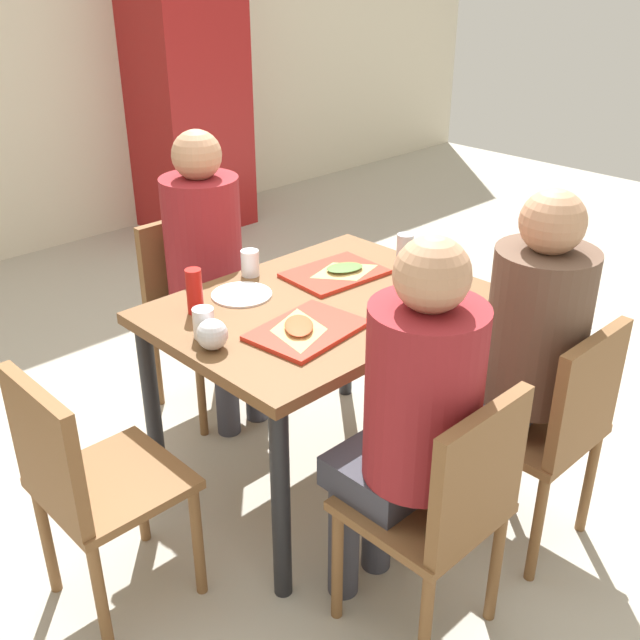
{
  "coord_description": "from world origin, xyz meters",
  "views": [
    {
      "loc": [
        -1.68,
        -1.73,
        1.89
      ],
      "look_at": [
        0.0,
        0.0,
        0.69
      ],
      "focal_mm": 41.89,
      "sensor_mm": 36.0,
      "label": 1
    }
  ],
  "objects_px": {
    "pizza_slice_b": "(345,269)",
    "plastic_cup_b": "(402,317)",
    "plastic_cup_a": "(250,263)",
    "drink_fridge": "(188,96)",
    "chair_near_right": "(553,422)",
    "person_in_brown_jacket": "(525,342)",
    "person_in_red": "(412,410)",
    "soda_can": "(405,249)",
    "chair_near_left": "(446,504)",
    "main_table": "(320,326)",
    "chair_left_end": "(85,479)",
    "pizza_slice_a": "(299,327)",
    "paper_plate_center": "(242,295)",
    "tray_red_far": "(335,274)",
    "paper_plate_near_edge": "(401,305)",
    "tray_red_near": "(307,330)",
    "person_far_side": "(209,256)",
    "foil_bundle": "(212,334)",
    "chair_far_side": "(194,300)",
    "plastic_cup_c": "(204,323)",
    "condiment_bottle": "(195,291)"
  },
  "relations": [
    {
      "from": "paper_plate_near_edge",
      "to": "plastic_cup_b",
      "type": "relative_size",
      "value": 2.2
    },
    {
      "from": "chair_near_right",
      "to": "person_in_brown_jacket",
      "type": "height_order",
      "value": "person_in_brown_jacket"
    },
    {
      "from": "paper_plate_center",
      "to": "soda_can",
      "type": "bearing_deg",
      "value": -17.55
    },
    {
      "from": "tray_red_near",
      "to": "person_in_red",
      "type": "bearing_deg",
      "value": -99.5
    },
    {
      "from": "plastic_cup_a",
      "to": "condiment_bottle",
      "type": "bearing_deg",
      "value": -160.02
    },
    {
      "from": "chair_left_end",
      "to": "plastic_cup_c",
      "type": "xyz_separation_m",
      "value": [
        0.5,
        0.06,
        0.31
      ]
    },
    {
      "from": "tray_red_near",
      "to": "foil_bundle",
      "type": "relative_size",
      "value": 3.6
    },
    {
      "from": "chair_near_left",
      "to": "plastic_cup_b",
      "type": "height_order",
      "value": "plastic_cup_b"
    },
    {
      "from": "chair_far_side",
      "to": "plastic_cup_b",
      "type": "xyz_separation_m",
      "value": [
        0.03,
        -1.16,
        0.31
      ]
    },
    {
      "from": "tray_red_far",
      "to": "pizza_slice_b",
      "type": "relative_size",
      "value": 1.48
    },
    {
      "from": "chair_near_left",
      "to": "paper_plate_center",
      "type": "relative_size",
      "value": 3.89
    },
    {
      "from": "tray_red_far",
      "to": "pizza_slice_a",
      "type": "xyz_separation_m",
      "value": [
        -0.43,
        -0.26,
        0.02
      ]
    },
    {
      "from": "chair_far_side",
      "to": "soda_can",
      "type": "xyz_separation_m",
      "value": [
        0.49,
        -0.78,
        0.33
      ]
    },
    {
      "from": "paper_plate_near_edge",
      "to": "plastic_cup_a",
      "type": "relative_size",
      "value": 2.2
    },
    {
      "from": "plastic_cup_b",
      "to": "pizza_slice_a",
      "type": "bearing_deg",
      "value": 139.76
    },
    {
      "from": "chair_left_end",
      "to": "plastic_cup_c",
      "type": "height_order",
      "value": "plastic_cup_c"
    },
    {
      "from": "tray_red_far",
      "to": "paper_plate_near_edge",
      "type": "distance_m",
      "value": 0.36
    },
    {
      "from": "drink_fridge",
      "to": "plastic_cup_c",
      "type": "bearing_deg",
      "value": -124.44
    },
    {
      "from": "chair_far_side",
      "to": "pizza_slice_a",
      "type": "distance_m",
      "value": 1.01
    },
    {
      "from": "plastic_cup_c",
      "to": "chair_left_end",
      "type": "bearing_deg",
      "value": -172.84
    },
    {
      "from": "main_table",
      "to": "plastic_cup_b",
      "type": "xyz_separation_m",
      "value": [
        0.03,
        -0.35,
        0.15
      ]
    },
    {
      "from": "main_table",
      "to": "chair_left_end",
      "type": "xyz_separation_m",
      "value": [
        -0.96,
        0.0,
        -0.16
      ]
    },
    {
      "from": "plastic_cup_a",
      "to": "drink_fridge",
      "type": "height_order",
      "value": "drink_fridge"
    },
    {
      "from": "chair_near_left",
      "to": "foil_bundle",
      "type": "bearing_deg",
      "value": 104.44
    },
    {
      "from": "person_in_red",
      "to": "person_far_side",
      "type": "height_order",
      "value": "same"
    },
    {
      "from": "plastic_cup_b",
      "to": "person_in_red",
      "type": "bearing_deg",
      "value": -135.89
    },
    {
      "from": "tray_red_near",
      "to": "tray_red_far",
      "type": "bearing_deg",
      "value": 34.03
    },
    {
      "from": "pizza_slice_a",
      "to": "foil_bundle",
      "type": "distance_m",
      "value": 0.29
    },
    {
      "from": "pizza_slice_a",
      "to": "condiment_bottle",
      "type": "distance_m",
      "value": 0.4
    },
    {
      "from": "person_far_side",
      "to": "plastic_cup_b",
      "type": "xyz_separation_m",
      "value": [
        0.03,
        -1.02,
        0.07
      ]
    },
    {
      "from": "tray_red_near",
      "to": "paper_plate_center",
      "type": "xyz_separation_m",
      "value": [
        0.03,
        0.38,
        -0.0
      ]
    },
    {
      "from": "chair_near_right",
      "to": "main_table",
      "type": "bearing_deg",
      "value": 109.71
    },
    {
      "from": "main_table",
      "to": "tray_red_far",
      "type": "distance_m",
      "value": 0.26
    },
    {
      "from": "tray_red_far",
      "to": "plastic_cup_b",
      "type": "distance_m",
      "value": 0.51
    },
    {
      "from": "plastic_cup_a",
      "to": "plastic_cup_b",
      "type": "distance_m",
      "value": 0.71
    },
    {
      "from": "pizza_slice_b",
      "to": "plastic_cup_b",
      "type": "distance_m",
      "value": 0.5
    },
    {
      "from": "pizza_slice_b",
      "to": "person_in_red",
      "type": "bearing_deg",
      "value": -124.12
    },
    {
      "from": "chair_near_left",
      "to": "plastic_cup_a",
      "type": "distance_m",
      "value": 1.23
    },
    {
      "from": "pizza_slice_a",
      "to": "paper_plate_center",
      "type": "bearing_deg",
      "value": 81.26
    },
    {
      "from": "pizza_slice_b",
      "to": "person_far_side",
      "type": "bearing_deg",
      "value": 112.38
    },
    {
      "from": "pizza_slice_b",
      "to": "tray_red_far",
      "type": "bearing_deg",
      "value": 141.69
    },
    {
      "from": "soda_can",
      "to": "pizza_slice_b",
      "type": "bearing_deg",
      "value": 162.5
    },
    {
      "from": "paper_plate_center",
      "to": "chair_left_end",
      "type": "bearing_deg",
      "value": -163.7
    },
    {
      "from": "main_table",
      "to": "plastic_cup_b",
      "type": "distance_m",
      "value": 0.39
    },
    {
      "from": "pizza_slice_b",
      "to": "plastic_cup_a",
      "type": "distance_m",
      "value": 0.36
    },
    {
      "from": "person_far_side",
      "to": "soda_can",
      "type": "height_order",
      "value": "person_far_side"
    },
    {
      "from": "chair_near_left",
      "to": "soda_can",
      "type": "relative_size",
      "value": 7.01
    },
    {
      "from": "plastic_cup_a",
      "to": "condiment_bottle",
      "type": "height_order",
      "value": "condiment_bottle"
    },
    {
      "from": "soda_can",
      "to": "chair_far_side",
      "type": "bearing_deg",
      "value": 122.02
    },
    {
      "from": "person_in_red",
      "to": "soda_can",
      "type": "height_order",
      "value": "person_in_red"
    }
  ]
}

